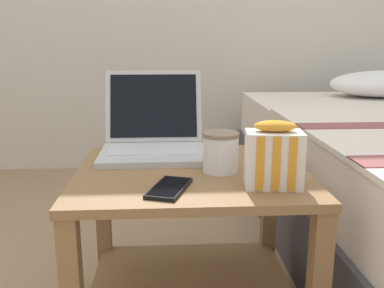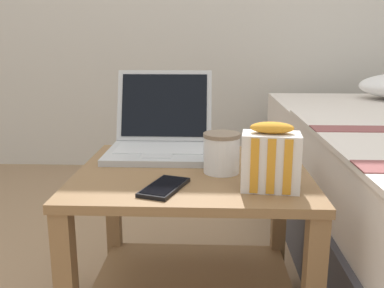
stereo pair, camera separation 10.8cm
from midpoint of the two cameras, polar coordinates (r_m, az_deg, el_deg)
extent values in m
cube|color=olive|center=(1.14, -2.83, -4.01)|extent=(0.61, 0.53, 0.02)
cube|color=olive|center=(1.28, -2.65, -18.57)|extent=(0.57, 0.49, 0.02)
cube|color=olive|center=(1.47, -13.80, -9.95)|extent=(0.04, 0.04, 0.44)
cube|color=olive|center=(1.47, 8.08, -9.62)|extent=(0.04, 0.04, 0.44)
cube|color=#B7BABC|center=(1.27, -7.65, -1.38)|extent=(0.31, 0.24, 0.02)
cube|color=silver|center=(1.28, -7.61, -0.72)|extent=(0.26, 0.13, 0.00)
cube|color=silver|center=(1.20, -7.88, -1.72)|extent=(0.09, 0.05, 0.00)
cube|color=#B7BABC|center=(1.40, -7.35, 5.03)|extent=(0.31, 0.09, 0.22)
cube|color=black|center=(1.39, -7.36, 5.07)|extent=(0.28, 0.07, 0.19)
cube|color=red|center=(1.40, -3.60, 4.00)|extent=(0.03, 0.01, 0.04)
cube|color=green|center=(1.40, -4.88, 4.23)|extent=(0.03, 0.01, 0.03)
cylinder|color=white|center=(1.11, 1.06, -1.13)|extent=(0.09, 0.09, 0.10)
cylinder|color=#7F6B56|center=(1.10, 1.07, 1.25)|extent=(0.10, 0.10, 0.01)
cylinder|color=black|center=(1.10, 1.07, 0.79)|extent=(0.08, 0.08, 0.01)
torus|color=white|center=(1.15, -0.08, -0.44)|extent=(0.04, 0.08, 0.08)
cube|color=silver|center=(1.00, 7.82, -2.09)|extent=(0.14, 0.09, 0.13)
cube|color=orange|center=(0.96, 5.89, -2.74)|extent=(0.02, 0.00, 0.13)
cube|color=orange|center=(0.96, 8.03, -2.76)|extent=(0.02, 0.00, 0.13)
cube|color=orange|center=(0.96, 10.16, -2.77)|extent=(0.02, 0.00, 0.13)
ellipsoid|color=orange|center=(0.98, 7.97, 2.36)|extent=(0.10, 0.06, 0.03)
cube|color=black|center=(0.99, -6.18, -5.92)|extent=(0.11, 0.16, 0.01)
cube|color=black|center=(0.99, -6.19, -5.64)|extent=(0.10, 0.15, 0.00)
camera|label=1|loc=(0.05, -92.86, -0.69)|focal=40.00mm
camera|label=2|loc=(0.05, 87.14, 0.69)|focal=40.00mm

